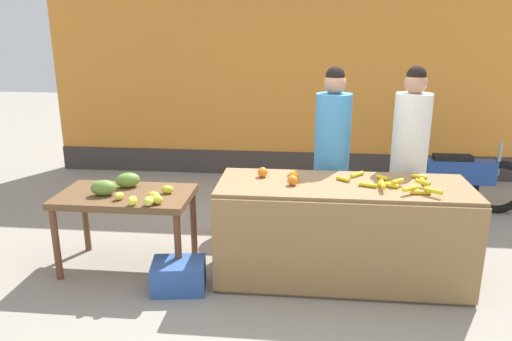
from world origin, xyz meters
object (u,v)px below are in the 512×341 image
produce_sack (231,212)px  vendor_woman_white_shirt (409,161)px  vendor_woman_blue_shirt (331,160)px  produce_crate (179,276)px  parked_motorcycle (459,180)px

produce_sack → vendor_woman_white_shirt: bearing=-2.9°
vendor_woman_blue_shirt → produce_sack: (-1.01, 0.10, -0.62)m
produce_crate → produce_sack: 1.15m
parked_motorcycle → vendor_woman_blue_shirt: bearing=-144.4°
vendor_woman_white_shirt → parked_motorcycle: bearing=52.8°
produce_sack → vendor_woman_blue_shirt: bearing=-5.7°
vendor_woman_white_shirt → produce_sack: size_ratio=3.18×
vendor_woman_blue_shirt → produce_sack: vendor_woman_blue_shirt is taller
vendor_woman_blue_shirt → produce_crate: bearing=-142.2°
vendor_woman_white_shirt → produce_crate: 2.40m
parked_motorcycle → produce_crate: parked_motorcycle is taller
produce_crate → produce_sack: size_ratio=0.77×
produce_crate → vendor_woman_blue_shirt: bearing=37.8°
vendor_woman_blue_shirt → produce_sack: bearing=174.3°
vendor_woman_blue_shirt → vendor_woman_white_shirt: (0.73, 0.01, 0.01)m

